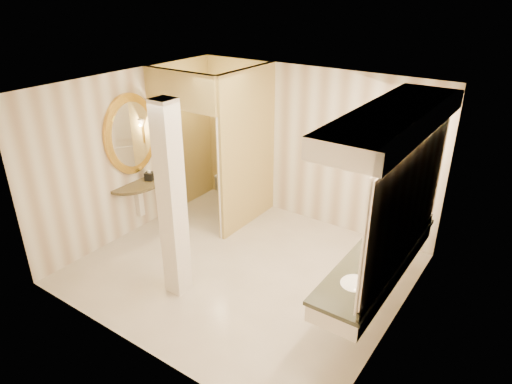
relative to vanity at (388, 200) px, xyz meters
The scene contains 16 objects.
floor 2.57m from the vanity, behind, with size 4.50×4.50×0.00m, color beige.
ceiling 2.26m from the vanity, behind, with size 4.50×4.50×0.00m, color silver.
wall_back 2.71m from the vanity, 137.24° to the left, with size 4.50×0.02×2.70m, color white.
wall_front 2.95m from the vanity, 132.38° to the right, with size 4.50×0.02×2.70m, color white.
wall_left 4.24m from the vanity, behind, with size 0.02×4.00×2.70m, color white.
wall_right 0.42m from the vanity, 32.04° to the right, with size 0.02×4.00×2.70m, color white.
toilet_closet 3.22m from the vanity, 165.63° to the left, with size 1.50×1.55×2.70m.
wall_sconce 3.91m from the vanity, behind, with size 0.14×0.14×0.42m.
vanity is the anchor object (origin of this frame).
console_shelf 4.20m from the vanity, behind, with size 1.02×1.02×1.96m.
pillar 2.67m from the vanity, 156.25° to the right, with size 0.27×0.27×2.70m, color white.
tissue_box 4.11m from the vanity, behind, with size 0.13×0.13×0.13m, color black.
toilet 3.94m from the vanity, 156.43° to the left, with size 0.39×0.69×0.70m, color white.
soap_bottle_a 0.72m from the vanity, 108.60° to the right, with size 0.06×0.06×0.13m, color beige.
soap_bottle_b 0.74m from the vanity, 104.86° to the left, with size 0.09×0.09×0.12m, color silver.
soap_bottle_c 0.69m from the vanity, 121.44° to the left, with size 0.09×0.09×0.23m, color #C6B28C.
Camera 1 is at (3.42, -4.59, 3.95)m, focal length 32.00 mm.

